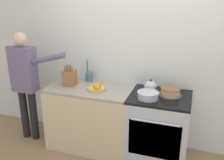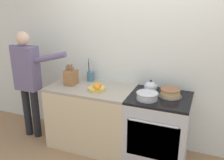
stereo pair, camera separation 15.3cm
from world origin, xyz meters
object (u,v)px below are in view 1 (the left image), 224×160
knife_block (70,78)px  layer_cake (170,92)px  stove_range (158,128)px  fruit_bowl (97,88)px  person_baker (25,78)px  utensil_crock (89,76)px  mixing_bowl (148,95)px  tea_kettle (151,86)px

knife_block → layer_cake: bearing=2.8°
stove_range → fruit_bowl: (-0.81, -0.09, 0.48)m
knife_block → person_baker: person_baker is taller
utensil_crock → fruit_bowl: (0.25, -0.31, -0.04)m
utensil_crock → person_baker: 0.90m
fruit_bowl → person_baker: 1.07m
layer_cake → utensil_crock: bearing=171.8°
person_baker → fruit_bowl: bearing=5.3°
mixing_bowl → person_baker: (-1.75, 0.00, 0.02)m
tea_kettle → person_baker: person_baker is taller
layer_cake → mixing_bowl: 0.30m
layer_cake → fruit_bowl: fruit_bowl is taller
knife_block → person_baker: bearing=-169.5°
stove_range → knife_block: knife_block is taller
knife_block → utensil_crock: (0.18, 0.23, -0.03)m
stove_range → utensil_crock: 1.19m
layer_cake → tea_kettle: bearing=167.5°
fruit_bowl → knife_block: bearing=169.6°
stove_range → mixing_bowl: size_ratio=3.36×
layer_cake → fruit_bowl: (-0.92, -0.14, -0.01)m
mixing_bowl → utensil_crock: (-0.92, 0.35, 0.03)m
tea_kettle → knife_block: (-1.09, -0.12, 0.04)m
fruit_bowl → person_baker: size_ratio=0.14×
layer_cake → mixing_bowl: layer_cake is taller
stove_range → fruit_bowl: fruit_bowl is taller
stove_range → utensil_crock: utensil_crock is taller
stove_range → person_baker: size_ratio=0.55×
tea_kettle → knife_block: knife_block is taller
mixing_bowl → utensil_crock: bearing=159.0°
stove_range → person_baker: bearing=-176.2°
fruit_bowl → person_baker: bearing=-177.9°
stove_range → layer_cake: (0.11, 0.06, 0.49)m
mixing_bowl → fruit_bowl: bearing=176.5°
layer_cake → tea_kettle: (-0.26, 0.06, 0.02)m
mixing_bowl → utensil_crock: utensil_crock is taller
stove_range → mixing_bowl: bearing=-135.9°
tea_kettle → mixing_bowl: bearing=-86.4°
utensil_crock → person_baker: size_ratio=0.21×
layer_cake → knife_block: size_ratio=0.98×
tea_kettle → knife_block: 1.10m
mixing_bowl → fruit_bowl: 0.68m
tea_kettle → mixing_bowl: tea_kettle is taller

